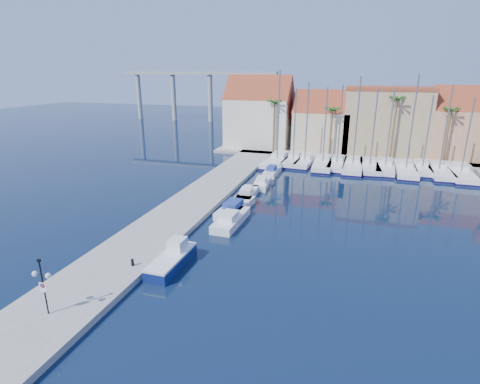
% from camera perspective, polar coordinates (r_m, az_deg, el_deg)
% --- Properties ---
extents(ground, '(260.00, 260.00, 0.00)m').
position_cam_1_polar(ground, '(29.49, -1.13, -11.89)').
color(ground, black).
rests_on(ground, ground).
extents(quay_west, '(6.00, 77.00, 0.50)m').
position_cam_1_polar(quay_west, '(43.89, -6.78, -1.34)').
color(quay_west, gray).
rests_on(quay_west, ground).
extents(shore_north, '(54.00, 16.00, 0.50)m').
position_cam_1_polar(shore_north, '(73.70, 18.42, 5.79)').
color(shore_north, gray).
rests_on(shore_north, ground).
extents(lamp_post, '(1.27, 0.39, 3.73)m').
position_cam_1_polar(lamp_post, '(25.62, -27.93, -11.57)').
color(lamp_post, black).
rests_on(lamp_post, quay_west).
extents(bollard, '(0.22, 0.22, 0.55)m').
position_cam_1_polar(bollard, '(30.15, -16.07, -10.27)').
color(bollard, black).
rests_on(bollard, quay_west).
extents(fishing_boat, '(1.91, 5.50, 1.92)m').
position_cam_1_polar(fishing_boat, '(30.29, -10.26, -9.97)').
color(fishing_boat, navy).
rests_on(fishing_boat, ground).
extents(motorboat_west_0, '(2.26, 6.49, 1.40)m').
position_cam_1_polar(motorboat_west_0, '(37.58, -1.41, -4.17)').
color(motorboat_west_0, white).
rests_on(motorboat_west_0, ground).
extents(motorboat_west_1, '(2.72, 7.04, 1.40)m').
position_cam_1_polar(motorboat_west_1, '(40.81, -0.75, -2.33)').
color(motorboat_west_1, white).
rests_on(motorboat_west_1, ground).
extents(motorboat_west_2, '(2.32, 5.94, 1.40)m').
position_cam_1_polar(motorboat_west_2, '(45.16, 1.10, -0.30)').
color(motorboat_west_2, white).
rests_on(motorboat_west_2, ground).
extents(motorboat_west_3, '(2.24, 5.62, 1.40)m').
position_cam_1_polar(motorboat_west_3, '(49.79, 3.36, 1.42)').
color(motorboat_west_3, white).
rests_on(motorboat_west_3, ground).
extents(motorboat_west_4, '(1.82, 5.42, 1.40)m').
position_cam_1_polar(motorboat_west_4, '(55.78, 4.95, 3.21)').
color(motorboat_west_4, white).
rests_on(motorboat_west_4, ground).
extents(sailboat_0, '(3.79, 12.05, 14.84)m').
position_cam_1_polar(sailboat_0, '(62.83, 5.85, 4.94)').
color(sailboat_0, white).
rests_on(sailboat_0, ground).
extents(sailboat_1, '(2.95, 9.68, 11.77)m').
position_cam_1_polar(sailboat_1, '(63.10, 8.20, 4.90)').
color(sailboat_1, white).
rests_on(sailboat_1, ground).
extents(sailboat_2, '(2.95, 8.98, 12.93)m').
position_cam_1_polar(sailboat_2, '(62.29, 9.93, 4.67)').
color(sailboat_2, white).
rests_on(sailboat_2, ground).
extents(sailboat_3, '(3.15, 10.79, 12.40)m').
position_cam_1_polar(sailboat_3, '(61.59, 12.50, 4.33)').
color(sailboat_3, white).
rests_on(sailboat_3, ground).
extents(sailboat_4, '(2.88, 9.59, 12.69)m').
position_cam_1_polar(sailboat_4, '(61.75, 14.56, 4.23)').
color(sailboat_4, white).
rests_on(sailboat_4, ground).
extents(sailboat_5, '(3.09, 10.95, 13.93)m').
position_cam_1_polar(sailboat_5, '(61.42, 16.81, 3.96)').
color(sailboat_5, white).
rests_on(sailboat_5, ground).
extents(sailboat_6, '(3.40, 10.24, 12.35)m').
position_cam_1_polar(sailboat_6, '(61.65, 19.10, 3.77)').
color(sailboat_6, white).
rests_on(sailboat_6, ground).
extents(sailboat_7, '(3.29, 10.37, 12.31)m').
position_cam_1_polar(sailboat_7, '(62.05, 21.24, 3.62)').
color(sailboat_7, white).
rests_on(sailboat_7, ground).
extents(sailboat_8, '(3.15, 11.00, 14.29)m').
position_cam_1_polar(sailboat_8, '(61.74, 23.90, 3.24)').
color(sailboat_8, white).
rests_on(sailboat_8, ground).
extents(sailboat_9, '(2.69, 8.93, 11.40)m').
position_cam_1_polar(sailboat_9, '(63.43, 25.98, 3.32)').
color(sailboat_9, white).
rests_on(sailboat_9, ground).
extents(sailboat_10, '(3.32, 11.26, 12.88)m').
position_cam_1_polar(sailboat_10, '(63.23, 27.91, 2.99)').
color(sailboat_10, white).
rests_on(sailboat_10, ground).
extents(sailboat_11, '(3.37, 11.54, 11.17)m').
position_cam_1_polar(sailboat_11, '(63.35, 30.49, 2.59)').
color(sailboat_11, white).
rests_on(sailboat_11, ground).
extents(building_0, '(12.30, 9.00, 13.50)m').
position_cam_1_polar(building_0, '(73.96, 2.98, 11.65)').
color(building_0, beige).
rests_on(building_0, shore_north).
extents(building_1, '(10.30, 8.00, 11.00)m').
position_cam_1_polar(building_1, '(72.13, 12.39, 10.12)').
color(building_1, '#C3AD8A').
rests_on(building_1, shore_north).
extents(building_2, '(14.20, 10.20, 11.50)m').
position_cam_1_polar(building_2, '(72.91, 21.27, 10.17)').
color(building_2, tan).
rests_on(building_2, shore_north).
extents(building_3, '(10.30, 8.00, 12.00)m').
position_cam_1_polar(building_3, '(73.76, 30.68, 8.66)').
color(building_3, tan).
rests_on(building_3, shore_north).
extents(palm_0, '(2.60, 2.60, 10.15)m').
position_cam_1_polar(palm_0, '(67.97, 5.30, 13.20)').
color(palm_0, brown).
rests_on(palm_0, shore_north).
extents(palm_1, '(2.60, 2.60, 9.15)m').
position_cam_1_polar(palm_1, '(66.70, 13.89, 11.86)').
color(palm_1, brown).
rests_on(palm_1, shore_north).
extents(palm_2, '(2.60, 2.60, 11.15)m').
position_cam_1_polar(palm_2, '(66.68, 22.81, 12.63)').
color(palm_2, brown).
rests_on(palm_2, shore_north).
extents(palm_3, '(2.60, 2.60, 9.65)m').
position_cam_1_polar(palm_3, '(67.97, 29.47, 10.61)').
color(palm_3, brown).
rests_on(palm_3, shore_north).
extents(viaduct, '(48.00, 2.20, 14.45)m').
position_cam_1_polar(viaduct, '(116.33, -7.01, 15.70)').
color(viaduct, '#9E9E99').
rests_on(viaduct, ground).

